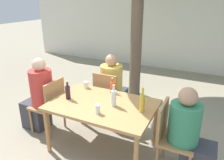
{
  "coord_description": "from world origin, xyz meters",
  "views": [
    {
      "loc": [
        1.31,
        -2.38,
        2.13
      ],
      "look_at": [
        0.0,
        0.3,
        0.98
      ],
      "focal_mm": 35.0,
      "sensor_mm": 36.0,
      "label": 1
    }
  ],
  "objects_px": {
    "dining_table_front": "(103,108)",
    "oil_cruet_0": "(142,103)",
    "water_bottle_1": "(114,98)",
    "drinking_glass_1": "(86,85)",
    "person_seated_2": "(113,88)",
    "person_seated_0": "(39,98)",
    "soda_bottle_2": "(112,87)",
    "patio_chair_1": "(170,134)",
    "patio_chair_2": "(108,94)",
    "person_seated_1": "(190,139)",
    "drinking_glass_0": "(98,109)",
    "patio_chair_0": "(50,103)",
    "wine_bottle_3": "(68,92)"
  },
  "relations": [
    {
      "from": "water_bottle_1",
      "to": "dining_table_front",
      "type": "bearing_deg",
      "value": -174.97
    },
    {
      "from": "patio_chair_1",
      "to": "drinking_glass_0",
      "type": "relative_size",
      "value": 7.5
    },
    {
      "from": "patio_chair_0",
      "to": "wine_bottle_3",
      "type": "xyz_separation_m",
      "value": [
        0.43,
        -0.08,
        0.31
      ]
    },
    {
      "from": "soda_bottle_2",
      "to": "water_bottle_1",
      "type": "bearing_deg",
      "value": -61.66
    },
    {
      "from": "patio_chair_0",
      "to": "drinking_glass_0",
      "type": "height_order",
      "value": "patio_chair_0"
    },
    {
      "from": "water_bottle_1",
      "to": "drinking_glass_1",
      "type": "bearing_deg",
      "value": 151.45
    },
    {
      "from": "dining_table_front",
      "to": "person_seated_2",
      "type": "distance_m",
      "value": 1.0
    },
    {
      "from": "patio_chair_0",
      "to": "patio_chair_2",
      "type": "distance_m",
      "value": 0.98
    },
    {
      "from": "person_seated_0",
      "to": "person_seated_1",
      "type": "relative_size",
      "value": 1.07
    },
    {
      "from": "soda_bottle_2",
      "to": "person_seated_1",
      "type": "bearing_deg",
      "value": -17.99
    },
    {
      "from": "person_seated_2",
      "to": "water_bottle_1",
      "type": "bearing_deg",
      "value": 115.85
    },
    {
      "from": "oil_cruet_0",
      "to": "drinking_glass_0",
      "type": "relative_size",
      "value": 2.71
    },
    {
      "from": "dining_table_front",
      "to": "water_bottle_1",
      "type": "bearing_deg",
      "value": 5.03
    },
    {
      "from": "dining_table_front",
      "to": "person_seated_0",
      "type": "distance_m",
      "value": 1.19
    },
    {
      "from": "dining_table_front",
      "to": "soda_bottle_2",
      "type": "xyz_separation_m",
      "value": [
        -0.04,
        0.4,
        0.17
      ]
    },
    {
      "from": "patio_chair_1",
      "to": "patio_chair_2",
      "type": "distance_m",
      "value": 1.44
    },
    {
      "from": "patio_chair_1",
      "to": "oil_cruet_0",
      "type": "distance_m",
      "value": 0.52
    },
    {
      "from": "person_seated_2",
      "to": "person_seated_0",
      "type": "bearing_deg",
      "value": 46.68
    },
    {
      "from": "dining_table_front",
      "to": "oil_cruet_0",
      "type": "distance_m",
      "value": 0.6
    },
    {
      "from": "person_seated_0",
      "to": "drinking_glass_1",
      "type": "bearing_deg",
      "value": 119.4
    },
    {
      "from": "person_seated_1",
      "to": "drinking_glass_0",
      "type": "height_order",
      "value": "person_seated_1"
    },
    {
      "from": "person_seated_1",
      "to": "oil_cruet_0",
      "type": "xyz_separation_m",
      "value": [
        -0.63,
        0.03,
        0.33
      ]
    },
    {
      "from": "water_bottle_1",
      "to": "soda_bottle_2",
      "type": "relative_size",
      "value": 1.27
    },
    {
      "from": "drinking_glass_0",
      "to": "dining_table_front",
      "type": "bearing_deg",
      "value": 106.07
    },
    {
      "from": "soda_bottle_2",
      "to": "wine_bottle_3",
      "type": "xyz_separation_m",
      "value": [
        -0.48,
        -0.48,
        0.01
      ]
    },
    {
      "from": "person_seated_1",
      "to": "person_seated_2",
      "type": "bearing_deg",
      "value": 57.28
    },
    {
      "from": "water_bottle_1",
      "to": "soda_bottle_2",
      "type": "height_order",
      "value": "water_bottle_1"
    },
    {
      "from": "wine_bottle_3",
      "to": "person_seated_2",
      "type": "bearing_deg",
      "value": 77.18
    },
    {
      "from": "patio_chair_1",
      "to": "oil_cruet_0",
      "type": "bearing_deg",
      "value": 86.37
    },
    {
      "from": "patio_chair_1",
      "to": "soda_bottle_2",
      "type": "xyz_separation_m",
      "value": [
        -1.0,
        0.4,
        0.3
      ]
    },
    {
      "from": "oil_cruet_0",
      "to": "soda_bottle_2",
      "type": "height_order",
      "value": "oil_cruet_0"
    },
    {
      "from": "person_seated_1",
      "to": "oil_cruet_0",
      "type": "distance_m",
      "value": 0.71
    },
    {
      "from": "person_seated_0",
      "to": "dining_table_front",
      "type": "bearing_deg",
      "value": 90.0
    },
    {
      "from": "patio_chair_0",
      "to": "soda_bottle_2",
      "type": "distance_m",
      "value": 1.04
    },
    {
      "from": "drinking_glass_1",
      "to": "drinking_glass_0",
      "type": "bearing_deg",
      "value": -47.83
    },
    {
      "from": "patio_chair_1",
      "to": "wine_bottle_3",
      "type": "bearing_deg",
      "value": 93.05
    },
    {
      "from": "patio_chair_0",
      "to": "patio_chair_1",
      "type": "height_order",
      "value": "same"
    },
    {
      "from": "patio_chair_1",
      "to": "person_seated_2",
      "type": "bearing_deg",
      "value": 52.61
    },
    {
      "from": "dining_table_front",
      "to": "drinking_glass_1",
      "type": "height_order",
      "value": "drinking_glass_1"
    },
    {
      "from": "dining_table_front",
      "to": "drinking_glass_0",
      "type": "distance_m",
      "value": 0.31
    },
    {
      "from": "person_seated_2",
      "to": "soda_bottle_2",
      "type": "xyz_separation_m",
      "value": [
        0.25,
        -0.55,
        0.28
      ]
    },
    {
      "from": "patio_chair_2",
      "to": "water_bottle_1",
      "type": "xyz_separation_m",
      "value": [
        0.45,
        -0.71,
        0.32
      ]
    },
    {
      "from": "person_seated_1",
      "to": "water_bottle_1",
      "type": "xyz_separation_m",
      "value": [
        -1.03,
        0.01,
        0.32
      ]
    },
    {
      "from": "dining_table_front",
      "to": "oil_cruet_0",
      "type": "bearing_deg",
      "value": 2.55
    },
    {
      "from": "wine_bottle_3",
      "to": "oil_cruet_0",
      "type": "bearing_deg",
      "value": 5.47
    },
    {
      "from": "soda_bottle_2",
      "to": "drinking_glass_1",
      "type": "height_order",
      "value": "soda_bottle_2"
    },
    {
      "from": "patio_chair_2",
      "to": "person_seated_0",
      "type": "bearing_deg",
      "value": 38.76
    },
    {
      "from": "soda_bottle_2",
      "to": "drinking_glass_1",
      "type": "bearing_deg",
      "value": -177.57
    },
    {
      "from": "patio_chair_1",
      "to": "drinking_glass_1",
      "type": "bearing_deg",
      "value": 75.41
    },
    {
      "from": "drinking_glass_0",
      "to": "person_seated_1",
      "type": "bearing_deg",
      "value": 13.42
    }
  ]
}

